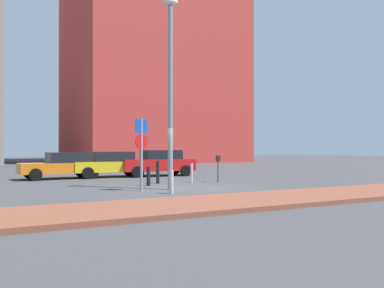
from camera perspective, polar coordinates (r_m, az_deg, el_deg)
ground_plane at (r=17.48m, az=-1.28°, el=-6.11°), size 120.00×120.00×0.00m
sidewalk_brick at (r=13.16m, az=8.83°, el=-7.68°), size 40.00×3.14×0.14m
parked_car_orange at (r=23.69m, az=-17.38°, el=-2.80°), size 4.45×2.07×1.44m
parked_car_yellow at (r=24.29m, az=-11.19°, el=-2.69°), size 4.28×1.94×1.46m
parked_car_red at (r=24.84m, az=-4.70°, el=-2.56°), size 4.47×2.18×1.55m
parking_sign_post at (r=16.48m, az=-6.98°, el=-0.16°), size 0.59×0.19×2.87m
parking_meter at (r=20.44m, az=3.61°, el=-2.88°), size 0.18×0.14×1.31m
street_lamp at (r=17.12m, az=-3.00°, el=9.07°), size 0.70×0.36×7.84m
traffic_bollard_near at (r=18.63m, az=-6.02°, el=-4.44°), size 0.17×0.17×0.85m
traffic_bollard_mid at (r=20.22m, az=-0.05°, el=-4.01°), size 0.12×0.12×0.94m
traffic_bollard_far at (r=15.46m, az=-2.88°, el=-5.24°), size 0.17×0.17×0.87m
traffic_bollard_edge at (r=19.65m, az=-4.74°, el=-3.91°), size 0.16×0.16×1.08m
building_colorful_midrise at (r=51.83m, az=-5.81°, el=11.02°), size 18.56×17.24×24.00m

